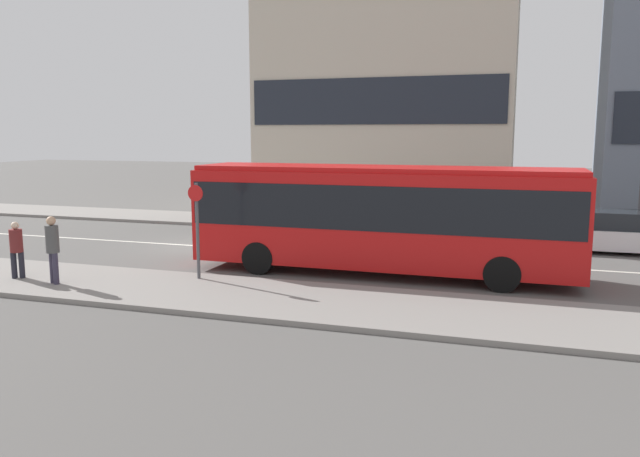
{
  "coord_description": "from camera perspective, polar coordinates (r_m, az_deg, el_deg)",
  "views": [
    {
      "loc": [
        10.98,
        -20.03,
        4.09
      ],
      "look_at": [
        5.19,
        -2.14,
        1.21
      ],
      "focal_mm": 35.0,
      "sensor_mm": 36.0,
      "label": 1
    }
  ],
  "objects": [
    {
      "name": "ground_plane",
      "position": [
        23.2,
        -10.65,
        -1.6
      ],
      "size": [
        120.0,
        120.0,
        0.0
      ],
      "primitive_type": "plane",
      "color": "#595654"
    },
    {
      "name": "sidewalk_near",
      "position": [
        18.07,
        -20.16,
        -4.71
      ],
      "size": [
        44.0,
        3.5,
        0.13
      ],
      "color": "gray",
      "rests_on": "ground_plane"
    },
    {
      "name": "sidewalk_far",
      "position": [
        28.76,
        -4.71,
        0.63
      ],
      "size": [
        44.0,
        3.5,
        0.13
      ],
      "color": "gray",
      "rests_on": "ground_plane"
    },
    {
      "name": "lane_centerline",
      "position": [
        23.2,
        -10.65,
        -1.59
      ],
      "size": [
        41.8,
        0.16,
        0.01
      ],
      "color": "silver",
      "rests_on": "ground_plane"
    },
    {
      "name": "apartment_block_left_tower",
      "position": [
        33.32,
        6.07,
        19.2
      ],
      "size": [
        12.82,
        5.1,
        20.39
      ],
      "color": "beige",
      "rests_on": "ground_plane"
    },
    {
      "name": "city_bus",
      "position": [
        18.14,
        5.68,
        1.45
      ],
      "size": [
        11.11,
        2.49,
        3.15
      ],
      "rotation": [
        0.0,
        0.0,
        0.09
      ],
      "color": "red",
      "rests_on": "ground_plane"
    },
    {
      "name": "parked_car_0",
      "position": [
        23.95,
        25.3,
        -0.35
      ],
      "size": [
        4.58,
        1.85,
        1.43
      ],
      "color": "silver",
      "rests_on": "ground_plane"
    },
    {
      "name": "pedestrian_near_stop",
      "position": [
        19.02,
        -26.0,
        -1.49
      ],
      "size": [
        0.34,
        0.34,
        1.57
      ],
      "rotation": [
        0.0,
        0.0,
        0.49
      ],
      "color": "#23232D",
      "rests_on": "sidewalk_near"
    },
    {
      "name": "pedestrian_down_pavement",
      "position": [
        17.9,
        -23.26,
        -1.43
      ],
      "size": [
        0.34,
        0.34,
        1.81
      ],
      "rotation": [
        0.0,
        0.0,
        2.67
      ],
      "color": "#383347",
      "rests_on": "sidewalk_near"
    },
    {
      "name": "bus_stop_sign",
      "position": [
        17.27,
        -11.17,
        0.48
      ],
      "size": [
        0.44,
        0.12,
        2.63
      ],
      "color": "#4C4C51",
      "rests_on": "sidewalk_near"
    }
  ]
}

